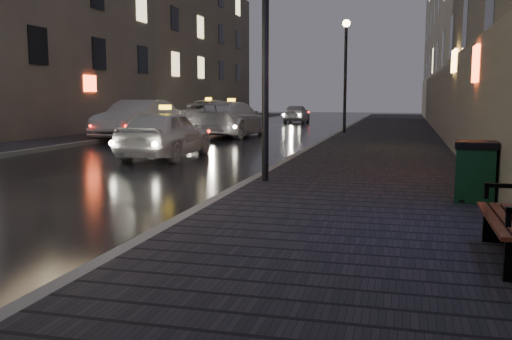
{
  "coord_description": "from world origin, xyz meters",
  "views": [
    {
      "loc": [
        4.63,
        -5.44,
        1.92
      ],
      "look_at": [
        2.58,
        2.44,
        0.85
      ],
      "focal_mm": 40.0,
      "sensor_mm": 36.0,
      "label": 1
    }
  ],
  "objects_px": {
    "lamp_far": "(346,62)",
    "taxi_far": "(209,114)",
    "lamp_near": "(266,17)",
    "taxi_near": "(166,134)",
    "car_left_mid": "(138,119)",
    "car_far": "(297,114)",
    "trash_bin": "(475,171)",
    "taxi_mid": "(231,119)"
  },
  "relations": [
    {
      "from": "lamp_far",
      "to": "taxi_mid",
      "type": "xyz_separation_m",
      "value": [
        -5.05,
        -1.91,
        -2.67
      ]
    },
    {
      "from": "lamp_far",
      "to": "taxi_mid",
      "type": "height_order",
      "value": "lamp_far"
    },
    {
      "from": "lamp_far",
      "to": "car_far",
      "type": "relative_size",
      "value": 1.39
    },
    {
      "from": "lamp_far",
      "to": "car_far",
      "type": "xyz_separation_m",
      "value": [
        -4.58,
        12.15,
        -2.84
      ]
    },
    {
      "from": "lamp_far",
      "to": "taxi_far",
      "type": "bearing_deg",
      "value": 153.66
    },
    {
      "from": "trash_bin",
      "to": "taxi_far",
      "type": "height_order",
      "value": "taxi_far"
    },
    {
      "from": "lamp_far",
      "to": "lamp_near",
      "type": "bearing_deg",
      "value": -90.0
    },
    {
      "from": "lamp_near",
      "to": "lamp_far",
      "type": "height_order",
      "value": "same"
    },
    {
      "from": "taxi_near",
      "to": "car_far",
      "type": "relative_size",
      "value": 1.15
    },
    {
      "from": "trash_bin",
      "to": "taxi_far",
      "type": "xyz_separation_m",
      "value": [
        -12.24,
        21.5,
        0.16
      ]
    },
    {
      "from": "lamp_far",
      "to": "taxi_near",
      "type": "relative_size",
      "value": 1.21
    },
    {
      "from": "taxi_mid",
      "to": "car_left_mid",
      "type": "bearing_deg",
      "value": 37.61
    },
    {
      "from": "taxi_mid",
      "to": "taxi_near",
      "type": "bearing_deg",
      "value": 98.4
    },
    {
      "from": "lamp_near",
      "to": "taxi_mid",
      "type": "xyz_separation_m",
      "value": [
        -5.05,
        14.09,
        -2.67
      ]
    },
    {
      "from": "lamp_near",
      "to": "taxi_near",
      "type": "relative_size",
      "value": 1.21
    },
    {
      "from": "taxi_near",
      "to": "car_left_mid",
      "type": "bearing_deg",
      "value": -58.82
    },
    {
      "from": "lamp_near",
      "to": "taxi_mid",
      "type": "height_order",
      "value": "lamp_near"
    },
    {
      "from": "trash_bin",
      "to": "taxi_near",
      "type": "distance_m",
      "value": 10.31
    },
    {
      "from": "car_left_mid",
      "to": "taxi_mid",
      "type": "xyz_separation_m",
      "value": [
        3.6,
        2.41,
        -0.04
      ]
    },
    {
      "from": "car_left_mid",
      "to": "car_far",
      "type": "relative_size",
      "value": 1.38
    },
    {
      "from": "trash_bin",
      "to": "lamp_far",
      "type": "bearing_deg",
      "value": 108.61
    },
    {
      "from": "car_far",
      "to": "taxi_far",
      "type": "bearing_deg",
      "value": 63.28
    },
    {
      "from": "lamp_near",
      "to": "taxi_mid",
      "type": "bearing_deg",
      "value": 109.72
    },
    {
      "from": "trash_bin",
      "to": "car_left_mid",
      "type": "relative_size",
      "value": 0.19
    },
    {
      "from": "taxi_near",
      "to": "taxi_far",
      "type": "height_order",
      "value": "taxi_far"
    },
    {
      "from": "taxi_mid",
      "to": "car_far",
      "type": "height_order",
      "value": "taxi_mid"
    },
    {
      "from": "trash_bin",
      "to": "car_far",
      "type": "distance_m",
      "value": 30.76
    },
    {
      "from": "car_left_mid",
      "to": "taxi_far",
      "type": "distance_m",
      "value": 8.43
    },
    {
      "from": "car_far",
      "to": "car_left_mid",
      "type": "bearing_deg",
      "value": 74.12
    },
    {
      "from": "lamp_near",
      "to": "taxi_mid",
      "type": "distance_m",
      "value": 15.2
    },
    {
      "from": "car_far",
      "to": "taxi_mid",
      "type": "bearing_deg",
      "value": 86.08
    },
    {
      "from": "taxi_mid",
      "to": "taxi_far",
      "type": "height_order",
      "value": "taxi_far"
    },
    {
      "from": "lamp_near",
      "to": "taxi_far",
      "type": "bearing_deg",
      "value": 112.4
    },
    {
      "from": "taxi_mid",
      "to": "car_far",
      "type": "distance_m",
      "value": 14.07
    },
    {
      "from": "trash_bin",
      "to": "car_far",
      "type": "height_order",
      "value": "car_far"
    },
    {
      "from": "taxi_mid",
      "to": "trash_bin",
      "type": "bearing_deg",
      "value": 124.0
    },
    {
      "from": "lamp_far",
      "to": "taxi_far",
      "type": "xyz_separation_m",
      "value": [
        -8.29,
        4.1,
        -2.66
      ]
    },
    {
      "from": "lamp_far",
      "to": "car_left_mid",
      "type": "relative_size",
      "value": 1.01
    },
    {
      "from": "taxi_far",
      "to": "lamp_near",
      "type": "bearing_deg",
      "value": -74.09
    },
    {
      "from": "taxi_far",
      "to": "car_far",
      "type": "xyz_separation_m",
      "value": [
        3.71,
        8.05,
        -0.18
      ]
    },
    {
      "from": "lamp_far",
      "to": "taxi_near",
      "type": "height_order",
      "value": "lamp_far"
    },
    {
      "from": "lamp_near",
      "to": "taxi_far",
      "type": "relative_size",
      "value": 0.89
    }
  ]
}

